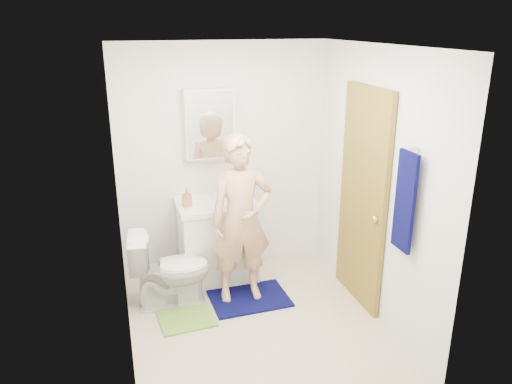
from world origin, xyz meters
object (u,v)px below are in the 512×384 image
at_px(soap_dispenser, 187,197).
at_px(man, 241,220).
at_px(toothbrush_cup, 243,192).
at_px(vanity_cabinet, 217,243).
at_px(medicine_cabinet, 209,124).
at_px(toilet, 170,269).
at_px(towel, 405,202).

bearing_deg(soap_dispenser, man, -44.78).
bearing_deg(toothbrush_cup, vanity_cabinet, -165.17).
bearing_deg(medicine_cabinet, toilet, -131.11).
bearing_deg(soap_dispenser, toothbrush_cup, 11.57).
height_order(soap_dispenser, man, man).
distance_m(vanity_cabinet, toilet, 0.66).
height_order(soap_dispenser, toothbrush_cup, soap_dispenser).
xyz_separation_m(vanity_cabinet, man, (0.13, -0.47, 0.42)).
xyz_separation_m(medicine_cabinet, toothbrush_cup, (0.30, -0.15, -0.70)).
distance_m(toilet, soap_dispenser, 0.71).
relative_size(soap_dispenser, man, 0.11).
height_order(medicine_cabinet, toilet, medicine_cabinet).
distance_m(medicine_cabinet, toothbrush_cup, 0.78).
bearing_deg(man, soap_dispenser, 136.65).
relative_size(vanity_cabinet, medicine_cabinet, 1.14).
distance_m(towel, toothbrush_cup, 1.83).
xyz_separation_m(vanity_cabinet, toothbrush_cup, (0.30, 0.08, 0.50)).
distance_m(medicine_cabinet, towel, 2.11).
distance_m(medicine_cabinet, toilet, 1.47).
relative_size(toilet, soap_dispenser, 4.03).
height_order(medicine_cabinet, toothbrush_cup, medicine_cabinet).
bearing_deg(man, towel, -42.59).
bearing_deg(toothbrush_cup, toilet, -150.69).
bearing_deg(soap_dispenser, towel, -44.25).
height_order(towel, man, towel).
relative_size(medicine_cabinet, toilet, 0.94).
relative_size(towel, soap_dispenser, 4.34).
xyz_separation_m(toothbrush_cup, man, (-0.17, -0.55, -0.07)).
xyz_separation_m(soap_dispenser, toothbrush_cup, (0.60, 0.12, -0.04)).
distance_m(soap_dispenser, man, 0.62).
relative_size(vanity_cabinet, toothbrush_cup, 6.39).
bearing_deg(toilet, medicine_cabinet, -35.63).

